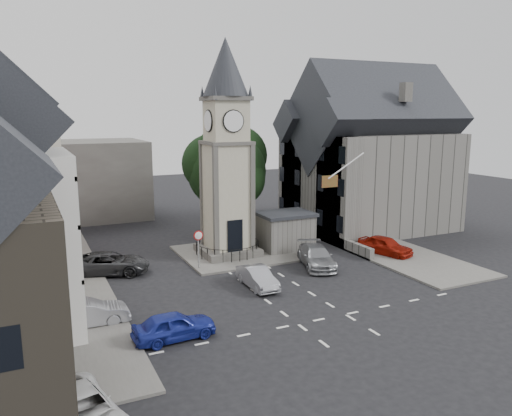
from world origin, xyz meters
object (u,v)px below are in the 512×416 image
car_east_red (385,246)px  pedestrian (362,233)px  stone_shelter (285,231)px  clock_tower (226,150)px  car_west_blue (174,326)px

car_east_red → pedestrian: pedestrian is taller
stone_shelter → pedestrian: bearing=-10.5°
clock_tower → car_west_blue: size_ratio=4.00×
stone_shelter → pedestrian: stone_shelter is taller
pedestrian → car_east_red: bearing=44.5°
car_west_blue → pedestrian: size_ratio=2.13×
stone_shelter → car_east_red: stone_shelter is taller
stone_shelter → car_west_blue: stone_shelter is taller
car_west_blue → pedestrian: pedestrian is taller
clock_tower → car_east_red: bearing=-24.6°
clock_tower → stone_shelter: size_ratio=3.78×
car_west_blue → pedestrian: 22.10m
clock_tower → stone_shelter: clock_tower is taller
car_west_blue → stone_shelter: bearing=-49.8°
car_east_red → pedestrian: (0.37, 3.35, 0.21)m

